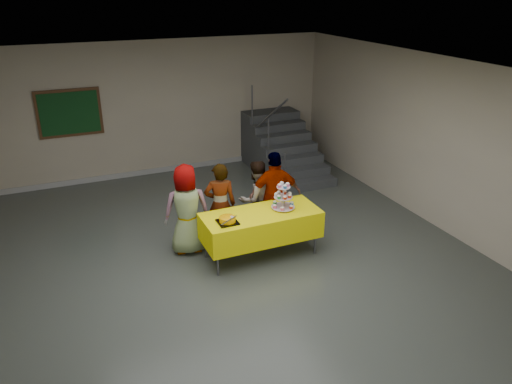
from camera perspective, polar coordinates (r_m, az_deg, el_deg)
room_shell at (r=6.70m, az=-2.40°, el=5.42°), size 10.00×10.04×3.02m
bake_table at (r=7.97m, az=0.57°, el=-3.78°), size 1.88×0.78×0.77m
cupcake_stand at (r=7.97m, az=3.13°, el=-0.71°), size 0.38×0.38×0.44m
bear_cake at (r=7.56m, az=-3.28°, el=-3.12°), size 0.32×0.36×0.12m
schoolchild_a at (r=8.10m, az=-7.91°, el=-2.00°), size 0.81×0.59×1.51m
schoolchild_b at (r=8.29m, az=-4.11°, el=-1.47°), size 0.60×0.47×1.45m
schoolchild_c at (r=8.60m, az=-0.01°, el=-0.75°), size 0.74×0.62×1.37m
schoolchild_d at (r=8.49m, az=2.20°, el=-0.41°), size 0.96×0.53×1.56m
staircase at (r=11.82m, az=2.77°, el=4.97°), size 1.30×2.40×2.04m
noticeboard at (r=11.22m, az=-20.54°, el=8.44°), size 1.30×0.05×1.00m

